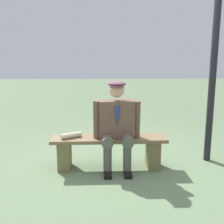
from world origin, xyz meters
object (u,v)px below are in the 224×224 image
object	(u,v)px
bench	(109,148)
rolled_magazine	(71,136)
seated_man	(117,123)
lamp_post	(218,3)

from	to	relation	value
bench	rolled_magazine	bearing A→B (deg)	2.72
seated_man	lamp_post	distance (m)	2.10
bench	seated_man	size ratio (longest dim) A/B	1.30
bench	rolled_magazine	size ratio (longest dim) A/B	5.44
rolled_magazine	lamp_post	distance (m)	2.66
bench	seated_man	xyz separation A→B (m)	(-0.10, 0.05, 0.37)
rolled_magazine	lamp_post	world-z (taller)	lamp_post
seated_man	rolled_magazine	world-z (taller)	seated_man
bench	seated_man	world-z (taller)	seated_man
bench	lamp_post	bearing A→B (deg)	-171.25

